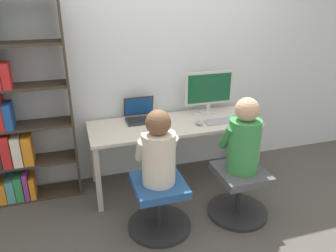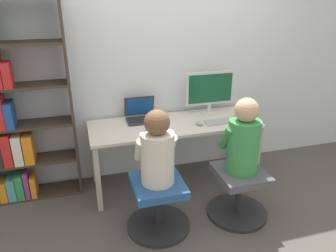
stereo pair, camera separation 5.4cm
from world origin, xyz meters
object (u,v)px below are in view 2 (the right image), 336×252
object	(u,v)px
office_chair_left	(239,192)
keyboard	(224,121)
office_chair_right	(158,204)
laptop	(141,115)
person_at_monitor	(243,139)
person_at_laptop	(157,151)
bookshelf	(5,115)
desktop_monitor	(210,91)

from	to	relation	value
office_chair_left	keyboard	bearing A→B (deg)	81.84
office_chair_right	laptop	bearing A→B (deg)	87.18
office_chair_left	person_at_monitor	xyz separation A→B (m)	(-0.00, 0.00, 0.54)
keyboard	person_at_laptop	distance (m)	1.01
laptop	person_at_monitor	world-z (taller)	person_at_monitor
office_chair_right	person_at_monitor	world-z (taller)	person_at_monitor
keyboard	person_at_monitor	distance (m)	0.58
office_chair_left	office_chair_right	size ratio (longest dim) A/B	1.00
office_chair_left	bookshelf	xyz separation A→B (m)	(-2.02, 0.86, 0.66)
office_chair_right	bookshelf	world-z (taller)	bookshelf
keyboard	person_at_laptop	world-z (taller)	person_at_laptop
keyboard	person_at_monitor	size ratio (longest dim) A/B	0.58
keyboard	office_chair_right	bearing A→B (deg)	-147.08
desktop_monitor	person_at_monitor	xyz separation A→B (m)	(-0.05, -0.89, -0.17)
person_at_laptop	office_chair_left	bearing A→B (deg)	-2.49
laptop	person_at_monitor	distance (m)	1.14
laptop	bookshelf	xyz separation A→B (m)	(-1.29, -0.03, 0.15)
office_chair_right	bookshelf	xyz separation A→B (m)	(-1.25, 0.83, 0.66)
bookshelf	office_chair_left	bearing A→B (deg)	-23.09
office_chair_left	person_at_laptop	distance (m)	0.93
laptop	keyboard	world-z (taller)	laptop
person_at_monitor	bookshelf	bearing A→B (deg)	157.02
desktop_monitor	laptop	size ratio (longest dim) A/B	1.74
office_chair_left	person_at_laptop	world-z (taller)	person_at_laptop
person_at_monitor	bookshelf	size ratio (longest dim) A/B	0.35
laptop	person_at_monitor	bearing A→B (deg)	-50.58
keyboard	person_at_laptop	size ratio (longest dim) A/B	0.61
office_chair_right	desktop_monitor	bearing A→B (deg)	46.52
person_at_laptop	bookshelf	bearing A→B (deg)	146.54
office_chair_right	person_at_laptop	xyz separation A→B (m)	(0.00, 0.00, 0.52)
person_at_monitor	keyboard	bearing A→B (deg)	81.78
person_at_monitor	office_chair_right	bearing A→B (deg)	178.16
office_chair_right	person_at_monitor	distance (m)	0.94
office_chair_right	person_at_monitor	size ratio (longest dim) A/B	0.83
office_chair_left	bookshelf	world-z (taller)	bookshelf
desktop_monitor	office_chair_right	distance (m)	1.38
person_at_monitor	person_at_laptop	distance (m)	0.77
keyboard	office_chair_left	distance (m)	0.75
office_chair_right	keyboard	bearing A→B (deg)	32.92
desktop_monitor	bookshelf	distance (m)	2.07
laptop	bookshelf	bearing A→B (deg)	-178.85
office_chair_left	person_at_monitor	size ratio (longest dim) A/B	0.83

